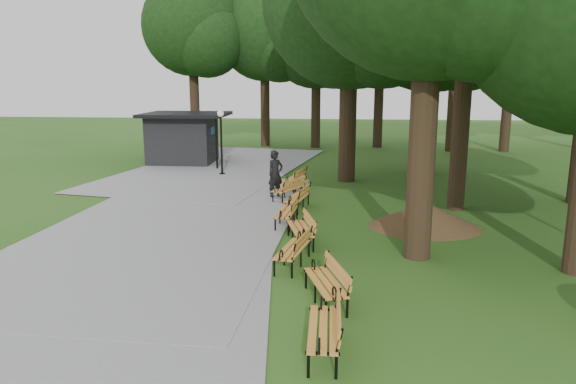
# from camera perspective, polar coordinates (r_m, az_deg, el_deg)

# --- Properties ---
(ground) EXTENTS (100.00, 100.00, 0.00)m
(ground) POSITION_cam_1_polar(r_m,az_deg,el_deg) (14.36, -0.99, -6.87)
(ground) COLOR #265117
(ground) RESTS_ON ground
(path) EXTENTS (12.00, 38.00, 0.06)m
(path) POSITION_cam_1_polar(r_m,az_deg,el_deg) (18.01, -12.65, -3.13)
(path) COLOR gray
(path) RESTS_ON ground
(person) EXTENTS (0.82, 0.81, 1.90)m
(person) POSITION_cam_1_polar(r_m,az_deg,el_deg) (21.08, -1.36, 1.93)
(person) COLOR black
(person) RESTS_ON ground
(kiosk) EXTENTS (4.58, 4.00, 2.83)m
(kiosk) POSITION_cam_1_polar(r_m,az_deg,el_deg) (30.43, -11.27, 5.71)
(kiosk) COLOR black
(kiosk) RESTS_ON ground
(lamp_post) EXTENTS (0.32, 0.32, 3.18)m
(lamp_post) POSITION_cam_1_polar(r_m,az_deg,el_deg) (26.14, -7.22, 6.76)
(lamp_post) COLOR black
(lamp_post) RESTS_ON ground
(dirt_mound) EXTENTS (2.99, 2.99, 0.83)m
(dirt_mound) POSITION_cam_1_polar(r_m,az_deg,el_deg) (17.48, 14.51, -2.38)
(dirt_mound) COLOR #47301C
(dirt_mound) RESTS_ON ground
(bench_0) EXTENTS (0.67, 1.91, 0.88)m
(bench_0) POSITION_cam_1_polar(r_m,az_deg,el_deg) (9.45, 3.81, -14.48)
(bench_0) COLOR orange
(bench_0) RESTS_ON ground
(bench_1) EXTENTS (1.18, 2.00, 0.88)m
(bench_1) POSITION_cam_1_polar(r_m,az_deg,el_deg) (11.40, 4.04, -9.70)
(bench_1) COLOR orange
(bench_1) RESTS_ON ground
(bench_2) EXTENTS (0.99, 1.99, 0.88)m
(bench_2) POSITION_cam_1_polar(r_m,az_deg,el_deg) (13.47, 0.49, -6.20)
(bench_2) COLOR orange
(bench_2) RESTS_ON ground
(bench_3) EXTENTS (1.09, 2.00, 0.88)m
(bench_3) POSITION_cam_1_polar(r_m,az_deg,el_deg) (15.26, 1.33, -4.00)
(bench_3) COLOR orange
(bench_3) RESTS_ON ground
(bench_4) EXTENTS (0.76, 1.94, 0.88)m
(bench_4) POSITION_cam_1_polar(r_m,az_deg,el_deg) (17.18, -0.16, -2.15)
(bench_4) COLOR orange
(bench_4) RESTS_ON ground
(bench_5) EXTENTS (0.96, 1.98, 0.88)m
(bench_5) POSITION_cam_1_polar(r_m,az_deg,el_deg) (19.22, 1.01, -0.62)
(bench_5) COLOR orange
(bench_5) RESTS_ON ground
(bench_6) EXTENTS (1.44, 1.98, 0.88)m
(bench_6) POSITION_cam_1_polar(r_m,az_deg,el_deg) (20.83, 0.13, 0.38)
(bench_6) COLOR orange
(bench_6) RESTS_ON ground
(bench_7) EXTENTS (1.09, 2.00, 0.88)m
(bench_7) POSITION_cam_1_polar(r_m,az_deg,el_deg) (22.90, 0.70, 1.45)
(bench_7) COLOR orange
(bench_7) RESTS_ON ground
(lawn_tree_2) EXTENTS (7.81, 7.81, 11.98)m
(lawn_tree_2) POSITION_cam_1_polar(r_m,az_deg,el_deg) (24.69, 6.73, 19.83)
(lawn_tree_2) COLOR black
(lawn_tree_2) RESTS_ON ground
(lawn_tree_4) EXTENTS (7.73, 7.73, 11.72)m
(lawn_tree_4) POSITION_cam_1_polar(r_m,az_deg,el_deg) (27.48, 15.42, 18.26)
(lawn_tree_4) COLOR black
(lawn_tree_4) RESTS_ON ground
(tree_backdrop) EXTENTS (37.37, 8.65, 16.06)m
(tree_backdrop) POSITION_cam_1_polar(r_m,az_deg,el_deg) (36.95, 14.50, 16.94)
(tree_backdrop) COLOR black
(tree_backdrop) RESTS_ON ground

